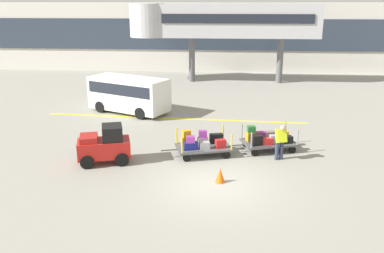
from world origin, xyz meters
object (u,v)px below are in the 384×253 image
object	(u,v)px
baggage_handler	(281,140)
safety_cone_near	(220,175)
baggage_tug	(105,145)
shuttle_van	(129,92)
baggage_cart_lead	(202,144)
baggage_cart_middle	(268,140)

from	to	relation	value
baggage_handler	safety_cone_near	world-z (taller)	baggage_handler
baggage_tug	shuttle_van	bearing A→B (deg)	96.02
baggage_cart_lead	baggage_tug	bearing A→B (deg)	-162.92
shuttle_van	baggage_cart_lead	bearing A→B (deg)	-54.86
baggage_handler	safety_cone_near	bearing A→B (deg)	-135.23
baggage_cart_lead	shuttle_van	xyz separation A→B (m)	(-4.77, 6.78, 0.73)
baggage_handler	safety_cone_near	size ratio (longest dim) A/B	2.84
baggage_handler	baggage_cart_lead	bearing A→B (deg)	174.32
baggage_cart_middle	safety_cone_near	xyz separation A→B (m)	(-2.05, -3.60, -0.23)
baggage_tug	safety_cone_near	size ratio (longest dim) A/B	4.23
baggage_handler	shuttle_van	world-z (taller)	shuttle_van
baggage_cart_lead	baggage_cart_middle	bearing A→B (deg)	16.09
baggage_tug	shuttle_van	distance (m)	8.04
shuttle_van	safety_cone_near	distance (m)	11.10
baggage_cart_lead	baggage_cart_middle	size ratio (longest dim) A/B	1.00
safety_cone_near	baggage_tug	bearing A→B (deg)	161.90
baggage_tug	baggage_handler	size ratio (longest dim) A/B	1.49
baggage_cart_middle	safety_cone_near	size ratio (longest dim) A/B	5.60
baggage_tug	shuttle_van	world-z (taller)	shuttle_van
baggage_cart_lead	safety_cone_near	size ratio (longest dim) A/B	5.60
baggage_cart_middle	safety_cone_near	world-z (taller)	baggage_cart_middle
baggage_handler	shuttle_van	distance (m)	10.75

